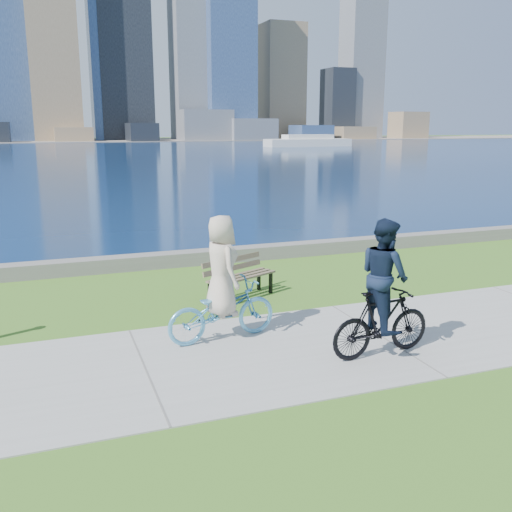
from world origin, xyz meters
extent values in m
plane|color=#37651A|center=(0.00, 0.00, 0.00)|extent=(320.00, 320.00, 0.00)
cube|color=gray|center=(0.00, 0.00, 0.01)|extent=(80.00, 3.50, 0.02)
cube|color=#65625E|center=(0.00, 6.20, 0.17)|extent=(90.00, 0.50, 0.35)
cube|color=#0B2148|center=(0.00, 72.00, 0.00)|extent=(320.00, 131.00, 0.01)
cube|color=slate|center=(0.00, 130.00, 0.06)|extent=(320.00, 30.00, 0.12)
cube|color=#7F684E|center=(1.06, 122.84, 1.52)|extent=(7.87, 7.11, 3.03)
cube|color=black|center=(15.21, 120.01, 1.96)|extent=(6.05, 9.06, 3.91)
cube|color=slate|center=(29.72, 120.17, 3.42)|extent=(11.45, 6.56, 6.84)
cube|color=slate|center=(40.15, 119.82, 2.46)|extent=(10.64, 9.26, 4.92)
cube|color=navy|center=(56.33, 120.78, 1.73)|extent=(8.51, 8.05, 3.46)
cube|color=#7F684E|center=(67.73, 121.56, 1.55)|extent=(9.18, 9.57, 3.10)
cube|color=#7F684E|center=(85.17, 122.33, 3.41)|extent=(8.01, 7.14, 6.83)
cube|color=black|center=(13.68, 131.73, 20.05)|extent=(11.78, 9.66, 40.10)
cube|color=slate|center=(28.80, 130.18, 27.14)|extent=(8.03, 9.94, 54.28)
cube|color=navy|center=(37.19, 127.28, 20.14)|extent=(11.13, 11.64, 40.28)
cube|color=#7F684E|center=(53.39, 132.98, 14.16)|extent=(10.09, 9.76, 28.32)
cube|color=black|center=(67.68, 129.07, 8.82)|extent=(6.72, 7.46, 17.65)
cube|color=slate|center=(75.26, 130.52, 20.42)|extent=(9.50, 8.34, 40.83)
cube|color=silver|center=(36.28, 80.03, 0.62)|extent=(14.39, 4.11, 1.23)
cube|color=silver|center=(36.28, 80.03, 1.59)|extent=(8.22, 3.08, 0.72)
cube|color=black|center=(-2.08, 2.50, 0.23)|extent=(0.08, 0.08, 0.45)
cube|color=black|center=(-0.80, 3.08, 0.23)|extent=(0.08, 0.08, 0.45)
cube|color=black|center=(-2.23, 2.83, 0.23)|extent=(0.08, 0.08, 0.45)
cube|color=black|center=(-0.95, 3.41, 0.23)|extent=(0.08, 0.08, 0.45)
cube|color=brown|center=(-1.44, 2.79, 0.47)|extent=(1.50, 0.76, 0.04)
cube|color=brown|center=(-1.51, 2.94, 0.47)|extent=(1.50, 0.76, 0.04)
cube|color=brown|center=(-1.57, 3.08, 0.47)|extent=(1.50, 0.76, 0.04)
cube|color=brown|center=(-1.62, 3.19, 0.60)|extent=(1.48, 0.73, 0.12)
cube|color=brown|center=(-1.64, 3.22, 0.77)|extent=(1.48, 0.73, 0.12)
imported|color=#57A7D4|center=(-2.58, 0.81, 0.52)|extent=(0.93, 2.00, 1.01)
imported|color=beige|center=(-2.58, 0.81, 1.29)|extent=(0.65, 0.89, 1.68)
imported|color=black|center=(-0.45, -0.71, 0.55)|extent=(0.64, 1.79, 1.06)
imported|color=#101A31|center=(-0.45, -0.71, 1.32)|extent=(0.71, 0.88, 1.73)
camera|label=1|loc=(-5.16, -7.88, 3.54)|focal=40.00mm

